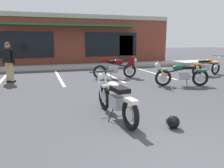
{
  "coord_description": "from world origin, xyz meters",
  "views": [
    {
      "loc": [
        -2.1,
        -2.23,
        1.75
      ],
      "look_at": [
        -0.21,
        3.51,
        0.55
      ],
      "focal_mm": 35.41,
      "sensor_mm": 36.0,
      "label": 1
    }
  ],
  "objects_px": {
    "motorcycle_red_sportbike": "(117,67)",
    "helmet_on_pavement": "(173,122)",
    "motorcycle_foreground_classic": "(115,98)",
    "motorcycle_blue_standard": "(207,66)",
    "motorcycle_black_cruiser": "(181,74)",
    "traffic_cone": "(164,70)",
    "person_in_black_shirt": "(9,60)"
  },
  "relations": [
    {
      "from": "motorcycle_blue_standard",
      "to": "traffic_cone",
      "type": "xyz_separation_m",
      "value": [
        -1.94,
        0.83,
        -0.2
      ]
    },
    {
      "from": "motorcycle_foreground_classic",
      "to": "motorcycle_red_sportbike",
      "type": "xyz_separation_m",
      "value": [
        1.86,
        5.06,
        0.07
      ]
    },
    {
      "from": "motorcycle_red_sportbike",
      "to": "motorcycle_blue_standard",
      "type": "height_order",
      "value": "same"
    },
    {
      "from": "motorcycle_foreground_classic",
      "to": "motorcycle_black_cruiser",
      "type": "relative_size",
      "value": 1.03
    },
    {
      "from": "motorcycle_red_sportbike",
      "to": "person_in_black_shirt",
      "type": "distance_m",
      "value": 4.69
    },
    {
      "from": "motorcycle_red_sportbike",
      "to": "motorcycle_blue_standard",
      "type": "distance_m",
      "value": 4.59
    },
    {
      "from": "motorcycle_blue_standard",
      "to": "helmet_on_pavement",
      "type": "distance_m",
      "value": 7.68
    },
    {
      "from": "helmet_on_pavement",
      "to": "motorcycle_black_cruiser",
      "type": "bearing_deg",
      "value": 52.86
    },
    {
      "from": "person_in_black_shirt",
      "to": "motorcycle_blue_standard",
      "type": "bearing_deg",
      "value": -6.72
    },
    {
      "from": "motorcycle_black_cruiser",
      "to": "motorcycle_blue_standard",
      "type": "bearing_deg",
      "value": 33.12
    },
    {
      "from": "person_in_black_shirt",
      "to": "helmet_on_pavement",
      "type": "xyz_separation_m",
      "value": [
        3.71,
        -6.45,
        -0.82
      ]
    },
    {
      "from": "traffic_cone",
      "to": "helmet_on_pavement",
      "type": "bearing_deg",
      "value": -119.81
    },
    {
      "from": "motorcycle_blue_standard",
      "to": "helmet_on_pavement",
      "type": "bearing_deg",
      "value": -135.65
    },
    {
      "from": "motorcycle_red_sportbike",
      "to": "person_in_black_shirt",
      "type": "xyz_separation_m",
      "value": [
        -4.65,
        0.44,
        0.42
      ]
    },
    {
      "from": "motorcycle_blue_standard",
      "to": "person_in_black_shirt",
      "type": "height_order",
      "value": "person_in_black_shirt"
    },
    {
      "from": "motorcycle_foreground_classic",
      "to": "person_in_black_shirt",
      "type": "distance_m",
      "value": 6.19
    },
    {
      "from": "motorcycle_black_cruiser",
      "to": "helmet_on_pavement",
      "type": "xyz_separation_m",
      "value": [
        -2.67,
        -3.53,
        -0.33
      ]
    },
    {
      "from": "motorcycle_red_sportbike",
      "to": "person_in_black_shirt",
      "type": "relative_size",
      "value": 1.26
    },
    {
      "from": "motorcycle_red_sportbike",
      "to": "motorcycle_blue_standard",
      "type": "bearing_deg",
      "value": -8.03
    },
    {
      "from": "person_in_black_shirt",
      "to": "motorcycle_foreground_classic",
      "type": "bearing_deg",
      "value": -63.1
    },
    {
      "from": "helmet_on_pavement",
      "to": "traffic_cone",
      "type": "height_order",
      "value": "traffic_cone"
    },
    {
      "from": "motorcycle_foreground_classic",
      "to": "traffic_cone",
      "type": "bearing_deg",
      "value": 49.63
    },
    {
      "from": "motorcycle_black_cruiser",
      "to": "motorcycle_red_sportbike",
      "type": "bearing_deg",
      "value": 124.9
    },
    {
      "from": "helmet_on_pavement",
      "to": "motorcycle_foreground_classic",
      "type": "bearing_deg",
      "value": 134.19
    },
    {
      "from": "motorcycle_black_cruiser",
      "to": "helmet_on_pavement",
      "type": "height_order",
      "value": "motorcycle_black_cruiser"
    },
    {
      "from": "motorcycle_foreground_classic",
      "to": "motorcycle_red_sportbike",
      "type": "bearing_deg",
      "value": 69.86
    },
    {
      "from": "person_in_black_shirt",
      "to": "helmet_on_pavement",
      "type": "relative_size",
      "value": 6.44
    },
    {
      "from": "helmet_on_pavement",
      "to": "traffic_cone",
      "type": "bearing_deg",
      "value": 60.19
    },
    {
      "from": "motorcycle_black_cruiser",
      "to": "motorcycle_foreground_classic",
      "type": "bearing_deg",
      "value": -144.22
    },
    {
      "from": "motorcycle_red_sportbike",
      "to": "helmet_on_pavement",
      "type": "relative_size",
      "value": 8.11
    },
    {
      "from": "motorcycle_foreground_classic",
      "to": "person_in_black_shirt",
      "type": "xyz_separation_m",
      "value": [
        -2.79,
        5.51,
        0.49
      ]
    },
    {
      "from": "motorcycle_red_sportbike",
      "to": "person_in_black_shirt",
      "type": "bearing_deg",
      "value": 174.57
    }
  ]
}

